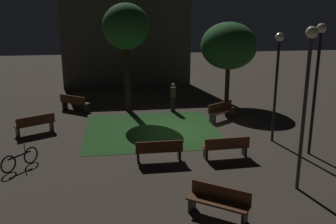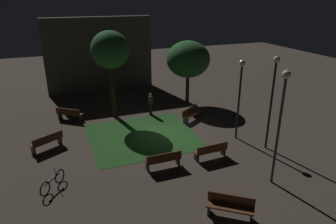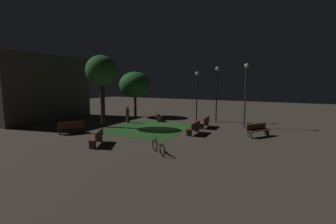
{
  "view_description": "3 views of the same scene",
  "coord_description": "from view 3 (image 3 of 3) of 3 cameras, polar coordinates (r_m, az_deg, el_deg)",
  "views": [
    {
      "loc": [
        -2.97,
        -17.41,
        5.89
      ],
      "look_at": [
        -0.5,
        -0.19,
        1.04
      ],
      "focal_mm": 42.03,
      "sensor_mm": 36.0,
      "label": 1
    },
    {
      "loc": [
        -5.8,
        -15.79,
        8.04
      ],
      "look_at": [
        0.36,
        0.23,
        1.41
      ],
      "focal_mm": 32.64,
      "sensor_mm": 36.0,
      "label": 2
    },
    {
      "loc": [
        -16.7,
        -8.97,
        3.75
      ],
      "look_at": [
        -0.27,
        -0.86,
        1.33
      ],
      "focal_mm": 24.45,
      "sensor_mm": 36.0,
      "label": 3
    }
  ],
  "objects": [
    {
      "name": "ground_plane",
      "position": [
        19.32,
        -1.95,
        -3.68
      ],
      "size": [
        60.0,
        60.0,
        0.0
      ],
      "primitive_type": "plane",
      "color": "#473D33"
    },
    {
      "name": "grass_lawn",
      "position": [
        18.48,
        -4.85,
        -4.21
      ],
      "size": [
        6.24,
        5.93,
        0.01
      ],
      "primitive_type": "cube",
      "color": "#23511E",
      "rests_on": "ground"
    },
    {
      "name": "bench_path_side",
      "position": [
        16.66,
        6.53,
        -3.86
      ],
      "size": [
        1.8,
        0.49,
        0.88
      ],
      "color": "#512D19",
      "rests_on": "ground"
    },
    {
      "name": "bench_front_left",
      "position": [
        19.12,
        9.2,
        -2.43
      ],
      "size": [
        1.82,
        0.57,
        0.88
      ],
      "color": "brown",
      "rests_on": "ground"
    },
    {
      "name": "bench_front_right",
      "position": [
        22.3,
        -2.63,
        -0.93
      ],
      "size": [
        1.76,
        1.4,
        0.88
      ],
      "color": "brown",
      "rests_on": "ground"
    },
    {
      "name": "bench_lawn_edge",
      "position": [
        16.95,
        21.44,
        -4.13
      ],
      "size": [
        1.72,
        1.48,
        0.88
      ],
      "color": "brown",
      "rests_on": "ground"
    },
    {
      "name": "bench_back_row",
      "position": [
        18.12,
        -22.99,
        -3.49
      ],
      "size": [
        1.72,
        1.47,
        0.88
      ],
      "color": "#512D19",
      "rests_on": "ground"
    },
    {
      "name": "bench_corner",
      "position": [
        14.37,
        -17.24,
        -5.98
      ],
      "size": [
        1.8,
        1.31,
        0.88
      ],
      "color": "brown",
      "rests_on": "ground"
    },
    {
      "name": "tree_back_left",
      "position": [
        24.97,
        -8.24,
        6.7
      ],
      "size": [
        3.31,
        3.31,
        4.83
      ],
      "color": "#38281C",
      "rests_on": "ground"
    },
    {
      "name": "tree_near_wall",
      "position": [
        19.68,
        -16.24,
        9.64
      ],
      "size": [
        2.53,
        2.53,
        5.9
      ],
      "color": "#2D2116",
      "rests_on": "ground"
    },
    {
      "name": "lamp_post_plaza_east",
      "position": [
        19.77,
        18.82,
        6.35
      ],
      "size": [
        0.36,
        0.36,
        5.23
      ],
      "color": "#333338",
      "rests_on": "ground"
    },
    {
      "name": "lamp_post_path_center",
      "position": [
        22.17,
        12.08,
        6.56
      ],
      "size": [
        0.36,
        0.36,
        5.16
      ],
      "color": "black",
      "rests_on": "ground"
    },
    {
      "name": "lamp_post_plaza_west",
      "position": [
        21.82,
        7.21,
        5.97
      ],
      "size": [
        0.36,
        0.36,
        4.71
      ],
      "color": "black",
      "rests_on": "ground"
    },
    {
      "name": "bicycle",
      "position": [
        12.18,
        -2.4,
        -8.74
      ],
      "size": [
        1.09,
        1.35,
        0.93
      ],
      "color": "black",
      "rests_on": "ground"
    },
    {
      "name": "pedestrian",
      "position": [
        21.38,
        -10.09,
        -0.4
      ],
      "size": [
        0.32,
        0.33,
        1.61
      ],
      "color": "black",
      "rests_on": "ground"
    },
    {
      "name": "building_wall_backdrop",
      "position": [
        24.89,
        -27.24,
        5.32
      ],
      "size": [
        9.13,
        0.8,
        6.32
      ],
      "primitive_type": "cube",
      "color": "#4C4742",
      "rests_on": "ground"
    }
  ]
}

